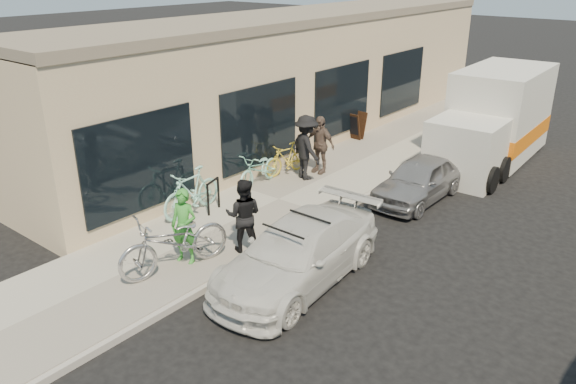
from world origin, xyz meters
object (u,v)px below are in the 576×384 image
Objects in this scene: bike_rack at (213,193)px; cruiser_bike_a at (191,191)px; sedan_silver at (419,179)px; cruiser_bike_b at (259,169)px; sandwich_board at (356,126)px; sedan_white at (298,253)px; bystander_b at (320,145)px; bystander_a at (306,148)px; man_standing at (244,215)px; moving_truck at (494,121)px; woman_rider at (184,226)px; cruiser_bike_c at (286,159)px; tandem_bike at (175,242)px.

bike_rack is 0.51m from cruiser_bike_a.
cruiser_bike_b is (-3.61, -2.10, 0.05)m from sedan_silver.
bike_rack is at bearing -80.19° from sandwich_board.
sedan_white is 5.74m from bystander_b.
bystander_b is (-0.01, 0.65, -0.07)m from bystander_a.
man_standing is at bearing -70.34° from bystander_b.
moving_truck is 3.11× the size of cruiser_bike_a.
cruiser_bike_b is (0.04, 2.36, -0.09)m from cruiser_bike_a.
woman_rider is 0.94× the size of bystander_b.
cruiser_bike_c is at bearing 84.93° from cruiser_bike_a.
bystander_a reaches higher than man_standing.
sedan_silver is 6.45m from woman_rider.
woman_rider is 1.23m from man_standing.
moving_truck is 10.68m from woman_rider.
woman_rider reaches higher than cruiser_bike_a.
cruiser_bike_c is (-0.00, 1.14, -0.02)m from cruiser_bike_b.
tandem_bike is at bearing 123.00° from bystander_a.
cruiser_bike_b is at bearing 84.61° from cruiser_bike_a.
sandwich_board is 0.27× the size of sedan_silver.
cruiser_bike_c is (-3.88, -5.26, -0.64)m from moving_truck.
man_standing is 0.88× the size of bystander_a.
cruiser_bike_b is at bearing 125.29° from tandem_bike.
man_standing is 4.42m from bystander_a.
bike_rack is at bearing -128.38° from sedan_silver.
sandwich_board is at bearing 87.78° from cruiser_bike_a.
bystander_a reaches higher than sandwich_board.
cruiser_bike_b is at bearing -107.78° from bystander_b.
bystander_a reaches higher than bike_rack.
tandem_bike is 1.25× the size of cruiser_bike_a.
cruiser_bike_c is at bearing -164.33° from sedan_silver.
bystander_b reaches higher than woman_rider.
moving_truck is 3.63× the size of man_standing.
bystander_a is at bearing 114.59° from tandem_bike.
cruiser_bike_c is 0.80m from bystander_a.
man_standing is 0.90× the size of cruiser_bike_b.
sandwich_board is at bearing -105.99° from man_standing.
bystander_b reaches higher than cruiser_bike_a.
moving_truck reaches higher than man_standing.
sedan_silver is at bearing -140.93° from bystander_a.
bystander_b is at bearing -69.07° from sandwich_board.
cruiser_bike_a is at bearing 118.44° from woman_rider.
man_standing is (-1.48, 0.08, 0.33)m from sedan_white.
bystander_a is at bearing -87.43° from bystander_b.
cruiser_bike_c is at bearing -128.56° from moving_truck.
bystander_a is at bearing 83.95° from woman_rider.
cruiser_bike_b is 0.98× the size of bystander_a.
cruiser_bike_b is at bearing -149.01° from sedan_silver.
cruiser_bike_c is at bearing -131.21° from bystander_b.
bystander_a is at bearing 122.10° from sedan_white.
sedan_white reaches higher than sandwich_board.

